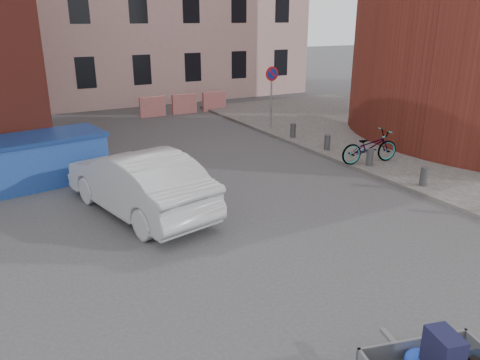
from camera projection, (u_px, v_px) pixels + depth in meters
ground at (267, 254)px, 9.83m from camera, size 120.00×120.00×0.00m
sidewalk at (438, 148)px, 17.62m from camera, size 9.00×24.00×0.12m
no_parking_sign at (272, 85)px, 19.74m from camera, size 0.60×0.09×2.65m
bollards at (370, 157)px, 15.22m from camera, size 0.22×9.02×0.55m
barriers at (184, 104)px, 24.02m from camera, size 4.70×0.18×1.00m
dumpster at (44, 159)px, 13.90m from camera, size 3.70×2.34×1.44m
silver_car at (138, 182)px, 11.71m from camera, size 2.78×5.16×1.61m
bicycle at (370, 147)px, 15.44m from camera, size 2.15×1.03×1.08m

